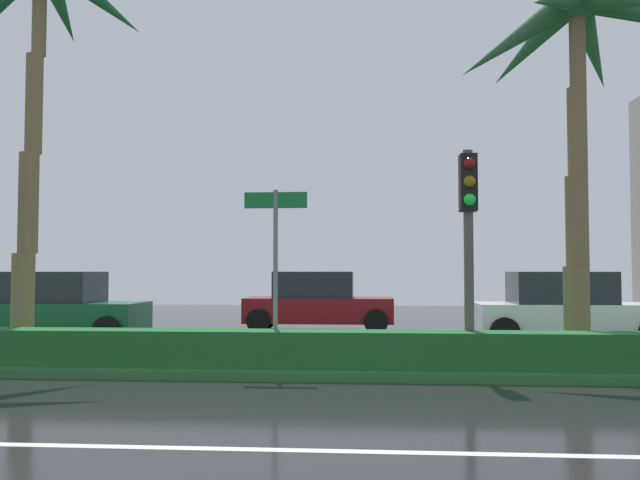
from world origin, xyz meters
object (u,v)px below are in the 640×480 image
street_name_sign (276,251)px  car_in_traffic_second (318,302)px  car_in_traffic_third (565,309)px  palm_tree_mid_left (41,6)px  car_in_traffic_leading (55,308)px  palm_tree_centre_left (578,49)px  traffic_signal_median_right (469,217)px

street_name_sign → car_in_traffic_second: (0.08, 8.20, -1.25)m
car_in_traffic_third → palm_tree_mid_left: bearing=-158.9°
car_in_traffic_leading → car_in_traffic_second: bearing=29.0°
palm_tree_centre_left → car_in_traffic_leading: palm_tree_centre_left is taller
street_name_sign → car_in_traffic_leading: (-6.21, 4.71, -1.25)m
palm_tree_centre_left → street_name_sign: size_ratio=2.41×
traffic_signal_median_right → car_in_traffic_leading: 10.86m
palm_tree_centre_left → street_name_sign: palm_tree_centre_left is taller
car_in_traffic_third → car_in_traffic_second: bearing=153.3°
palm_tree_centre_left → car_in_traffic_third: (0.75, 3.85, -5.08)m
palm_tree_mid_left → street_name_sign: (4.72, -0.82, -4.80)m
traffic_signal_median_right → street_name_sign: traffic_signal_median_right is taller
palm_tree_centre_left → car_in_traffic_third: 6.42m
car_in_traffic_leading → street_name_sign: bearing=-37.2°
palm_tree_centre_left → car_in_traffic_third: palm_tree_centre_left is taller
palm_tree_centre_left → traffic_signal_median_right: size_ratio=2.00×
palm_tree_mid_left → palm_tree_centre_left: 10.32m
palm_tree_mid_left → street_name_sign: 6.78m
traffic_signal_median_right → car_in_traffic_third: size_ratio=0.84×
palm_tree_centre_left → traffic_signal_median_right: bearing=-147.0°
traffic_signal_median_right → car_in_traffic_leading: (-9.49, 4.97, -1.81)m
traffic_signal_median_right → car_in_traffic_second: size_ratio=0.84×
palm_tree_mid_left → car_in_traffic_second: (4.80, 7.38, -6.06)m
palm_tree_mid_left → palm_tree_centre_left: palm_tree_mid_left is taller
traffic_signal_median_right → car_in_traffic_second: bearing=110.7°
traffic_signal_median_right → car_in_traffic_third: traffic_signal_median_right is taller
traffic_signal_median_right → palm_tree_centre_left: bearing=33.0°
street_name_sign → car_in_traffic_third: street_name_sign is taller
street_name_sign → car_in_traffic_leading: 7.90m
car_in_traffic_leading → car_in_traffic_third: size_ratio=1.00×
palm_tree_mid_left → palm_tree_centre_left: (10.27, 0.40, -0.97)m
palm_tree_mid_left → car_in_traffic_second: size_ratio=1.91×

